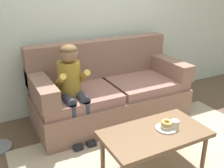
{
  "coord_description": "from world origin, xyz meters",
  "views": [
    {
      "loc": [
        -1.48,
        -2.04,
        1.77
      ],
      "look_at": [
        -0.19,
        0.45,
        0.65
      ],
      "focal_mm": 42.48,
      "sensor_mm": 36.0,
      "label": 1
    }
  ],
  "objects_px": {
    "couch": "(109,92)",
    "mug": "(175,125)",
    "person_child": "(72,83)",
    "coffee_table": "(155,136)",
    "donut": "(167,126)"
  },
  "relations": [
    {
      "from": "person_child",
      "to": "mug",
      "type": "height_order",
      "value": "person_child"
    },
    {
      "from": "couch",
      "to": "donut",
      "type": "xyz_separation_m",
      "value": [
        0.02,
        -1.17,
        0.09
      ]
    },
    {
      "from": "person_child",
      "to": "coffee_table",
      "type": "bearing_deg",
      "value": -63.39
    },
    {
      "from": "couch",
      "to": "donut",
      "type": "height_order",
      "value": "couch"
    },
    {
      "from": "person_child",
      "to": "mug",
      "type": "relative_size",
      "value": 12.24
    },
    {
      "from": "couch",
      "to": "coffee_table",
      "type": "height_order",
      "value": "couch"
    },
    {
      "from": "coffee_table",
      "to": "donut",
      "type": "height_order",
      "value": "donut"
    },
    {
      "from": "couch",
      "to": "person_child",
      "type": "bearing_deg",
      "value": -159.94
    },
    {
      "from": "couch",
      "to": "coffee_table",
      "type": "xyz_separation_m",
      "value": [
        -0.11,
        -1.17,
        0.02
      ]
    },
    {
      "from": "coffee_table",
      "to": "person_child",
      "type": "bearing_deg",
      "value": 116.61
    },
    {
      "from": "person_child",
      "to": "donut",
      "type": "relative_size",
      "value": 9.18
    },
    {
      "from": "person_child",
      "to": "mug",
      "type": "distance_m",
      "value": 1.22
    },
    {
      "from": "donut",
      "to": "mug",
      "type": "height_order",
      "value": "mug"
    },
    {
      "from": "couch",
      "to": "mug",
      "type": "bearing_deg",
      "value": -85.54
    },
    {
      "from": "couch",
      "to": "mug",
      "type": "relative_size",
      "value": 22.21
    }
  ]
}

